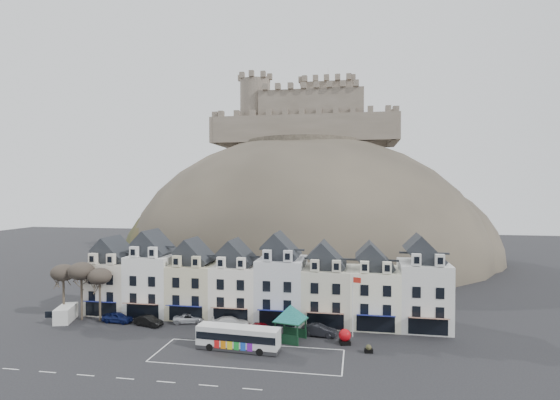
# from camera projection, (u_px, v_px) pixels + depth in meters

# --- Properties ---
(ground) EXTENTS (300.00, 300.00, 0.00)m
(ground) POSITION_uv_depth(u_px,v_px,m) (229.00, 359.00, 50.26)
(ground) COLOR black
(ground) RESTS_ON ground
(coach_bay_markings) EXTENTS (22.00, 7.50, 0.01)m
(coach_bay_markings) POSITION_uv_depth(u_px,v_px,m) (248.00, 356.00, 51.14)
(coach_bay_markings) COLOR silver
(coach_bay_markings) RESTS_ON ground
(townhouse_terrace) EXTENTS (54.40, 9.35, 11.80)m
(townhouse_terrace) POSITION_uv_depth(u_px,v_px,m) (261.00, 283.00, 65.81)
(townhouse_terrace) COLOR silver
(townhouse_terrace) RESTS_ON ground
(castle_hill) EXTENTS (100.00, 76.00, 68.00)m
(castle_hill) POSITION_uv_depth(u_px,v_px,m) (308.00, 261.00, 117.89)
(castle_hill) COLOR #332E27
(castle_hill) RESTS_ON ground
(castle) EXTENTS (50.20, 22.20, 22.00)m
(castle) POSITION_uv_depth(u_px,v_px,m) (308.00, 116.00, 123.84)
(castle) COLOR #61574A
(castle) RESTS_ON ground
(tree_left_far) EXTENTS (3.61, 3.61, 8.24)m
(tree_left_far) POSITION_uv_depth(u_px,v_px,m) (63.00, 273.00, 65.52)
(tree_left_far) COLOR #352B21
(tree_left_far) RESTS_ON ground
(tree_left_mid) EXTENTS (3.78, 3.78, 8.64)m
(tree_left_mid) POSITION_uv_depth(u_px,v_px,m) (81.00, 271.00, 64.99)
(tree_left_mid) COLOR #352B21
(tree_left_mid) RESTS_ON ground
(tree_left_near) EXTENTS (3.43, 3.43, 7.84)m
(tree_left_near) POSITION_uv_depth(u_px,v_px,m) (100.00, 277.00, 64.48)
(tree_left_near) COLOR #352B21
(tree_left_near) RESTS_ON ground
(bus) EXTENTS (10.35, 3.13, 2.88)m
(bus) POSITION_uv_depth(u_px,v_px,m) (238.00, 337.00, 52.93)
(bus) COLOR #262628
(bus) RESTS_ON ground
(bus_shelter) EXTENTS (7.14, 7.14, 4.65)m
(bus_shelter) POSITION_uv_depth(u_px,v_px,m) (291.00, 313.00, 56.12)
(bus_shelter) COLOR #10321D
(bus_shelter) RESTS_ON ground
(red_buoy) EXTENTS (1.55, 1.55, 1.92)m
(red_buoy) POSITION_uv_depth(u_px,v_px,m) (345.00, 336.00, 54.92)
(red_buoy) COLOR black
(red_buoy) RESTS_ON ground
(flagpole) EXTENTS (1.11, 0.51, 8.21)m
(flagpole) POSITION_uv_depth(u_px,v_px,m) (353.00, 302.00, 57.47)
(flagpole) COLOR silver
(flagpole) RESTS_ON ground
(white_van) EXTENTS (3.52, 5.22, 2.19)m
(white_van) POSITION_uv_depth(u_px,v_px,m) (66.00, 314.00, 64.51)
(white_van) COLOR silver
(white_van) RESTS_ON ground
(planter_west) EXTENTS (1.05, 0.70, 1.00)m
(planter_west) POSITION_uv_depth(u_px,v_px,m) (369.00, 349.00, 51.99)
(planter_west) COLOR black
(planter_west) RESTS_ON ground
(planter_east) EXTENTS (1.03, 0.80, 0.92)m
(planter_east) POSITION_uv_depth(u_px,v_px,m) (345.00, 341.00, 54.85)
(planter_east) COLOR black
(planter_east) RESTS_ON ground
(car_navy) EXTENTS (4.57, 2.06, 1.52)m
(car_navy) POSITION_uv_depth(u_px,v_px,m) (117.00, 317.00, 63.77)
(car_navy) COLOR #0D1441
(car_navy) RESTS_ON ground
(car_black) EXTENTS (4.60, 2.63, 1.43)m
(car_black) POSITION_uv_depth(u_px,v_px,m) (148.00, 321.00, 62.20)
(car_black) COLOR black
(car_black) RESTS_ON ground
(car_silver) EXTENTS (5.06, 3.44, 1.30)m
(car_silver) POSITION_uv_depth(u_px,v_px,m) (190.00, 318.00, 63.75)
(car_silver) COLOR silver
(car_silver) RESTS_ON ground
(car_white) EXTENTS (5.74, 3.90, 1.54)m
(car_white) POSITION_uv_depth(u_px,v_px,m) (231.00, 322.00, 61.40)
(car_white) COLOR silver
(car_white) RESTS_ON ground
(car_maroon) EXTENTS (4.08, 1.77, 1.37)m
(car_maroon) POSITION_uv_depth(u_px,v_px,m) (262.00, 328.00, 59.31)
(car_maroon) COLOR #63050C
(car_maroon) RESTS_ON ground
(car_charcoal) EXTENTS (4.86, 2.12, 1.55)m
(car_charcoal) POSITION_uv_depth(u_px,v_px,m) (319.00, 330.00, 57.90)
(car_charcoal) COLOR black
(car_charcoal) RESTS_ON ground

